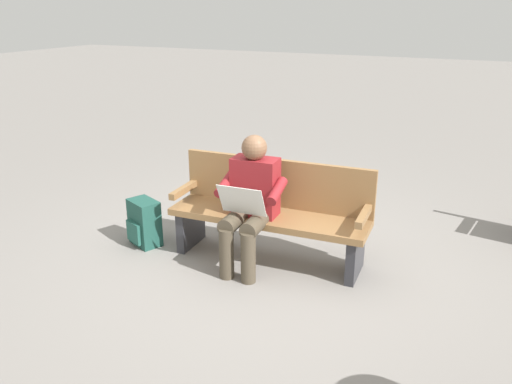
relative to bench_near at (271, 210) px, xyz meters
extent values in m
plane|color=gray|center=(0.00, 0.07, -0.46)|extent=(40.00, 40.00, 0.00)
cube|color=olive|center=(0.00, 0.07, -0.04)|extent=(1.82, 0.57, 0.06)
cube|color=olive|center=(0.01, -0.14, 0.22)|extent=(1.80, 0.14, 0.45)
cube|color=olive|center=(-0.85, 0.03, 0.11)|extent=(0.09, 0.48, 0.06)
cube|color=olive|center=(0.85, 0.12, 0.11)|extent=(0.09, 0.48, 0.06)
cube|color=#2D2D33|center=(-0.80, 0.03, -0.26)|extent=(0.10, 0.44, 0.39)
cube|color=#2D2D33|center=(0.80, 0.11, -0.26)|extent=(0.10, 0.44, 0.39)
cube|color=maroon|center=(0.10, 0.13, 0.25)|extent=(0.41, 0.24, 0.52)
sphere|color=brown|center=(0.10, 0.15, 0.61)|extent=(0.22, 0.22, 0.22)
cylinder|color=#4C4233|center=(-0.01, 0.33, 0.01)|extent=(0.17, 0.43, 0.15)
cylinder|color=#4C4233|center=(0.19, 0.34, 0.01)|extent=(0.17, 0.43, 0.15)
cylinder|color=#4C4233|center=(-0.02, 0.52, -0.23)|extent=(0.13, 0.13, 0.45)
cylinder|color=#4C4233|center=(0.18, 0.53, -0.23)|extent=(0.13, 0.13, 0.45)
cylinder|color=maroon|center=(-0.14, 0.21, 0.28)|extent=(0.11, 0.32, 0.18)
cylinder|color=maroon|center=(0.33, 0.24, 0.28)|extent=(0.11, 0.32, 0.18)
cube|color=silver|center=(0.08, 0.43, 0.23)|extent=(0.41, 0.15, 0.27)
cube|color=#1E4C42|center=(1.21, 0.29, -0.23)|extent=(0.37, 0.31, 0.45)
cube|color=#23574C|center=(1.26, 0.40, -0.30)|extent=(0.21, 0.12, 0.20)
camera|label=1|loc=(-1.74, 4.00, 1.76)|focal=36.44mm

